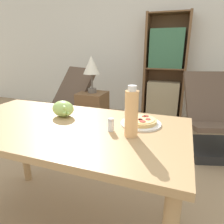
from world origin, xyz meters
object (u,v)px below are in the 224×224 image
object	(u,v)px
drink_bottle	(131,113)
salt_shaker	(111,125)
pizza_on_plate	(141,122)
bookshelf	(165,73)
grape_bunch	(63,109)
table_lamp	(91,67)
lounge_chair_near	(65,112)
side_table	(93,115)
lounge_chair_far	(213,128)

from	to	relation	value
drink_bottle	salt_shaker	world-z (taller)	drink_bottle
pizza_on_plate	bookshelf	size ratio (longest dim) A/B	0.14
grape_bunch	salt_shaker	world-z (taller)	grape_bunch
salt_shaker	bookshelf	size ratio (longest dim) A/B	0.04
pizza_on_plate	grape_bunch	xyz separation A→B (m)	(-0.49, -0.03, 0.04)
bookshelf	table_lamp	size ratio (longest dim) A/B	3.66
lounge_chair_near	side_table	size ratio (longest dim) A/B	1.55
grape_bunch	lounge_chair_far	xyz separation A→B (m)	(1.06, 1.33, -0.50)
grape_bunch	lounge_chair_far	world-z (taller)	lounge_chair_far
lounge_chair_near	table_lamp	xyz separation A→B (m)	(0.44, -0.01, 0.64)
table_lamp	lounge_chair_near	bearing A→B (deg)	178.96
lounge_chair_near	side_table	xyz separation A→B (m)	(0.44, -0.01, 0.02)
table_lamp	drink_bottle	bearing A→B (deg)	-57.87
salt_shaker	lounge_chair_far	distance (m)	1.68
side_table	drink_bottle	bearing A→B (deg)	-57.87
grape_bunch	pizza_on_plate	bearing A→B (deg)	3.63
lounge_chair_near	bookshelf	distance (m)	1.71
side_table	pizza_on_plate	bearing A→B (deg)	-53.97
lounge_chair_near	lounge_chair_far	world-z (taller)	same
table_lamp	pizza_on_plate	bearing A→B (deg)	-53.97
drink_bottle	grape_bunch	bearing A→B (deg)	163.84
bookshelf	drink_bottle	bearing A→B (deg)	-88.01
grape_bunch	side_table	world-z (taller)	grape_bunch
drink_bottle	table_lamp	distance (m)	1.63
lounge_chair_far	side_table	world-z (taller)	lounge_chair_far
grape_bunch	table_lamp	size ratio (longest dim) A/B	0.31
grape_bunch	table_lamp	distance (m)	1.31
salt_shaker	table_lamp	size ratio (longest dim) A/B	0.15
grape_bunch	drink_bottle	world-z (taller)	drink_bottle
drink_bottle	salt_shaker	bearing A→B (deg)	167.72
grape_bunch	side_table	xyz separation A→B (m)	(-0.39, 1.24, -0.48)
drink_bottle	side_table	distance (m)	1.72
lounge_chair_near	pizza_on_plate	bearing A→B (deg)	-18.42
lounge_chair_far	table_lamp	xyz separation A→B (m)	(-1.45, -0.10, 0.64)
grape_bunch	salt_shaker	xyz separation A→B (m)	(0.36, -0.11, -0.02)
drink_bottle	bookshelf	xyz separation A→B (m)	(-0.09, 2.49, -0.09)
grape_bunch	lounge_chair_far	distance (m)	1.78
table_lamp	side_table	bearing A→B (deg)	-90.00
salt_shaker	lounge_chair_near	xyz separation A→B (m)	(-1.19, 1.36, -0.48)
salt_shaker	bookshelf	bearing A→B (deg)	89.36
lounge_chair_far	bookshelf	size ratio (longest dim) A/B	0.54
drink_bottle	table_lamp	bearing A→B (deg)	122.13
drink_bottle	side_table	size ratio (longest dim) A/B	0.42
pizza_on_plate	side_table	size ratio (longest dim) A/B	0.38
lounge_chair_far	table_lamp	size ratio (longest dim) A/B	1.97
grape_bunch	bookshelf	xyz separation A→B (m)	(0.39, 2.35, -0.03)
grape_bunch	bookshelf	size ratio (longest dim) A/B	0.08
pizza_on_plate	lounge_chair_far	bearing A→B (deg)	66.22
lounge_chair_near	lounge_chair_far	bearing A→B (deg)	26.93
drink_bottle	pizza_on_plate	bearing A→B (deg)	85.27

